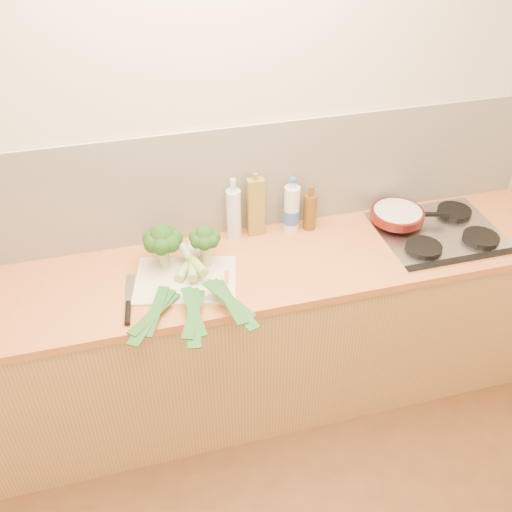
{
  "coord_description": "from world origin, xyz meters",
  "views": [
    {
      "loc": [
        -0.43,
        -0.77,
        2.49
      ],
      "look_at": [
        0.07,
        1.1,
        1.02
      ],
      "focal_mm": 40.0,
      "sensor_mm": 36.0,
      "label": 1
    }
  ],
  "objects_px": {
    "gas_hob": "(440,231)",
    "chopping_board": "(186,280)",
    "chefs_knife": "(128,307)",
    "skillet": "(398,214)"
  },
  "relations": [
    {
      "from": "gas_hob",
      "to": "chefs_knife",
      "type": "relative_size",
      "value": 1.76
    },
    {
      "from": "chopping_board",
      "to": "chefs_knife",
      "type": "relative_size",
      "value": 1.32
    },
    {
      "from": "skillet",
      "to": "gas_hob",
      "type": "bearing_deg",
      "value": -23.17
    },
    {
      "from": "chefs_knife",
      "to": "skillet",
      "type": "height_order",
      "value": "skillet"
    },
    {
      "from": "chopping_board",
      "to": "skillet",
      "type": "xyz_separation_m",
      "value": [
        1.08,
        0.17,
        0.05
      ]
    },
    {
      "from": "gas_hob",
      "to": "chopping_board",
      "type": "xyz_separation_m",
      "value": [
        -1.25,
        -0.04,
        -0.01
      ]
    },
    {
      "from": "chopping_board",
      "to": "chefs_knife",
      "type": "height_order",
      "value": "chefs_knife"
    },
    {
      "from": "gas_hob",
      "to": "skillet",
      "type": "xyz_separation_m",
      "value": [
        -0.17,
        0.13,
        0.05
      ]
    },
    {
      "from": "gas_hob",
      "to": "chopping_board",
      "type": "height_order",
      "value": "gas_hob"
    },
    {
      "from": "chefs_knife",
      "to": "skillet",
      "type": "xyz_separation_m",
      "value": [
        1.34,
        0.28,
        0.05
      ]
    }
  ]
}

